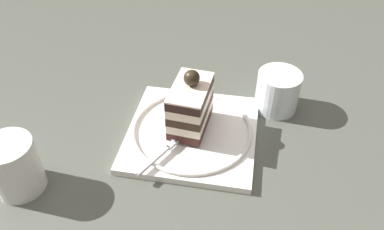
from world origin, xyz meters
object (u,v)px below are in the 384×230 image
dessert_plate (192,132)px  drink_glass_near (277,93)px  drink_glass_far (15,168)px  cake_slice (190,105)px  fork (164,152)px

dessert_plate → drink_glass_near: bearing=-130.6°
drink_glass_far → cake_slice: bearing=-132.6°
cake_slice → drink_glass_far: size_ratio=1.21×
drink_glass_near → fork: bearing=56.7°
dessert_plate → drink_glass_far: (0.20, 0.20, 0.03)m
dessert_plate → cake_slice: (0.01, -0.01, 0.05)m
cake_slice → drink_glass_near: (-0.12, -0.13, -0.03)m
cake_slice → fork: size_ratio=0.98×
fork → drink_glass_far: drink_glass_far is taller
cake_slice → fork: bearing=80.2°
drink_glass_near → drink_glass_far: bearing=46.9°
fork → cake_slice: bearing=-99.8°
dessert_plate → fork: fork is taller
dessert_plate → fork: bearing=74.5°
dessert_plate → drink_glass_near: (-0.12, -0.13, 0.02)m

